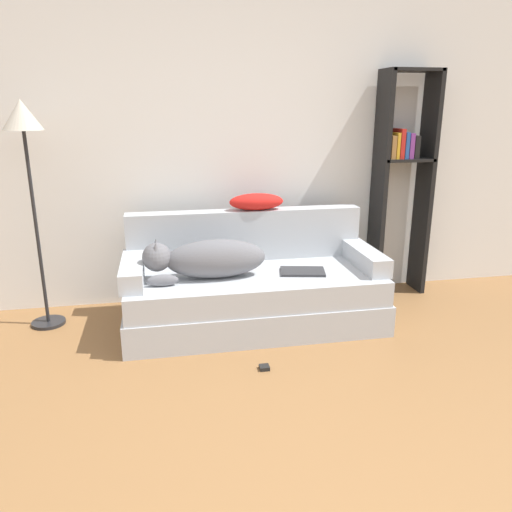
% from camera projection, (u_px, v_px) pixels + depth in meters
% --- Properties ---
extents(wall_back, '(7.11, 0.06, 2.70)m').
position_uv_depth(wall_back, '(238.00, 130.00, 3.87)').
color(wall_back, white).
rests_on(wall_back, ground_plane).
extents(couch, '(1.82, 0.83, 0.40)m').
position_uv_depth(couch, '(254.00, 299.00, 3.61)').
color(couch, '#B2B7BC').
rests_on(couch, ground_plane).
extents(couch_backrest, '(1.78, 0.15, 0.38)m').
position_uv_depth(couch_backrest, '(245.00, 235.00, 3.82)').
color(couch_backrest, '#B2B7BC').
rests_on(couch_backrest, couch).
extents(couch_arm_left, '(0.15, 0.64, 0.13)m').
position_uv_depth(couch_arm_left, '(133.00, 271.00, 3.37)').
color(couch_arm_left, '#B2B7BC').
rests_on(couch_arm_left, couch).
extents(couch_arm_right, '(0.15, 0.64, 0.13)m').
position_uv_depth(couch_arm_right, '(365.00, 257.00, 3.68)').
color(couch_arm_right, '#B2B7BC').
rests_on(couch_arm_right, couch).
extents(dog, '(0.84, 0.27, 0.28)m').
position_uv_depth(dog, '(206.00, 259.00, 3.40)').
color(dog, slate).
rests_on(dog, couch).
extents(laptop, '(0.34, 0.26, 0.02)m').
position_uv_depth(laptop, '(303.00, 271.00, 3.54)').
color(laptop, '#2D2D30').
rests_on(laptop, couch).
extents(throw_pillow, '(0.41, 0.18, 0.13)m').
position_uv_depth(throw_pillow, '(256.00, 202.00, 3.75)').
color(throw_pillow, red).
rests_on(throw_pillow, couch_backrest).
extents(bookshelf, '(0.44, 0.26, 1.81)m').
position_uv_depth(bookshelf, '(403.00, 172.00, 4.03)').
color(bookshelf, black).
rests_on(bookshelf, ground_plane).
extents(floor_lamp, '(0.26, 0.26, 1.58)m').
position_uv_depth(floor_lamp, '(25.00, 141.00, 3.27)').
color(floor_lamp, '#232326').
rests_on(floor_lamp, ground_plane).
extents(power_adapter, '(0.06, 0.06, 0.02)m').
position_uv_depth(power_adapter, '(264.00, 367.00, 3.02)').
color(power_adapter, black).
rests_on(power_adapter, ground_plane).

